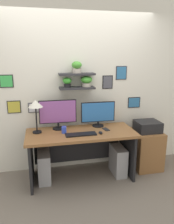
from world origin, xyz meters
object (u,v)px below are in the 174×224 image
Objects in this scene: computer_mouse at (101,133)px; drawer_cabinet at (146,149)px; desk at (81,144)px; computer_tower_right at (118,160)px; monitor_left at (58,113)px; printer at (148,126)px; computer_tower_left at (44,166)px; monitor_right at (98,113)px; desk_lamp at (36,106)px; cell_phone at (106,129)px; pen_cup at (64,130)px; keyboard at (81,134)px.

computer_mouse reaches higher than drawer_cabinet.
computer_tower_right is (0.60, -0.05, -0.31)m from desk.
monitor_left is 1.60m from drawer_cabinet.
printer reaches higher than computer_tower_left.
computer_tower_right is (-0.53, -0.11, -0.10)m from drawer_cabinet.
monitor_left reaches higher than monitor_right.
desk_lamp is at bearing 165.39° from computer_mouse.
cell_phone reaches higher than desk.
pen_cup is 1.46m from drawer_cabinet.
computer_mouse is at bearing -164.83° from printer.
keyboard is 0.78m from computer_tower_left.
desk is 2.51× the size of drawer_cabinet.
computer_tower_right is at bearing 11.21° from keyboard.
drawer_cabinet is (1.44, -0.11, -0.68)m from monitor_left.
keyboard is 1.17m from printer.
pen_cup is (-0.23, 0.13, 0.04)m from keyboard.
pen_cup is 0.22× the size of computer_tower_left.
computer_tower_left is at bearing -39.32° from desk_lamp.
monitor_left reaches higher than computer_tower_left.
desk is at bearing 0.92° from computer_tower_left.
computer_mouse is at bearing -14.62° from pen_cup.
monitor_right is 0.85m from printer.
desk_lamp is at bearing 159.49° from keyboard.
computer_mouse reaches higher than computer_tower_right.
pen_cup is at bearing 179.66° from computer_tower_right.
keyboard is (-0.34, -0.34, -0.20)m from monitor_right.
printer is at bearing 11.23° from computer_tower_right.
computer_tower_left is at bearing -168.92° from monitor_right.
pen_cup reaches higher than drawer_cabinet.
cell_phone is 0.57m from computer_tower_right.
printer is at bearing 0.01° from desk_lamp.
drawer_cabinet is at bearing 0.01° from desk_lamp.
monitor_right is 1.21× the size of computer_tower_right.
desk_lamp is at bearing -179.99° from drawer_cabinet.
monitor_left is 5.64× the size of pen_cup.
monitor_left is 0.63m from monitor_right.
keyboard is 0.26m from pen_cup.
desk_lamp is 0.76× the size of drawer_cabinet.
desk is 0.45m from cell_phone.
keyboard is 0.69× the size of drawer_cabinet.
computer_tower_right is (1.23, -0.11, -0.93)m from desk_lamp.
keyboard is 0.98× the size of computer_tower_right.
monitor_left is at bearing 130.37° from keyboard.
computer_mouse is (0.58, -0.35, -0.23)m from monitor_left.
cell_phone is 0.37× the size of printer.
printer is (0.00, -0.00, 0.40)m from drawer_cabinet.
printer is 0.74m from computer_tower_right.
desk_lamp reaches higher than cell_phone.
computer_mouse is 0.14× the size of drawer_cabinet.
keyboard is 0.83m from computer_tower_right.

